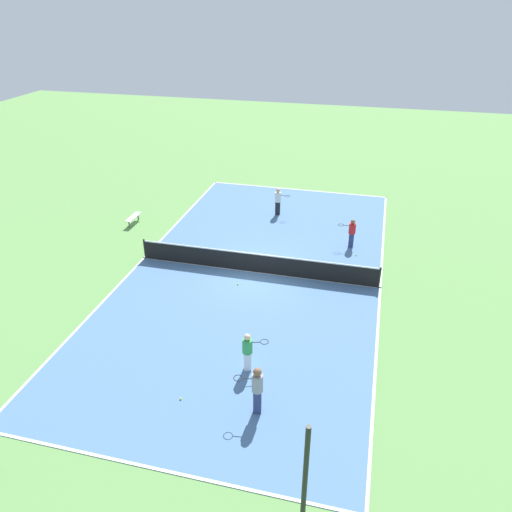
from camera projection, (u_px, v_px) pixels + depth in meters
The scene contains 13 objects.
ground_plane at pixel (256, 272), 24.06m from camera, with size 80.00×80.00×0.00m, color #60934C.
court_surface at pixel (256, 272), 24.06m from camera, with size 11.84×23.17×0.02m.
tennis_net at pixel (256, 262), 23.79m from camera, with size 11.64×0.10×1.06m.
bench at pixel (133, 218), 28.85m from camera, with size 0.36×1.43×0.45m.
player_far_green at pixel (248, 350), 17.49m from camera, with size 0.99×0.63×1.56m.
player_baseline_gray at pixel (257, 387), 15.63m from camera, with size 0.97×0.47×1.80m.
player_coach_red at pixel (352, 231), 25.99m from camera, with size 0.93×0.36×1.57m.
player_far_white at pixel (278, 200), 29.71m from camera, with size 0.97×0.45×1.66m.
tennis_ball_right_alley at pixel (168, 257), 25.35m from camera, with size 0.07×0.07×0.07m, color #CCE033.
tennis_ball_midcourt at pixel (356, 255), 25.50m from camera, with size 0.07×0.07×0.07m, color #CCE033.
tennis_ball_left_sideline at pixel (238, 284), 23.00m from camera, with size 0.07×0.07×0.07m, color #CCE033.
tennis_ball_far_baseline at pixel (181, 399), 16.58m from camera, with size 0.07×0.07×0.07m, color #CCE033.
fence_post_back_left at pixel (304, 495), 11.12m from camera, with size 0.12×0.12×4.26m.
Camera 1 is at (-5.09, 20.17, 12.11)m, focal length 35.00 mm.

